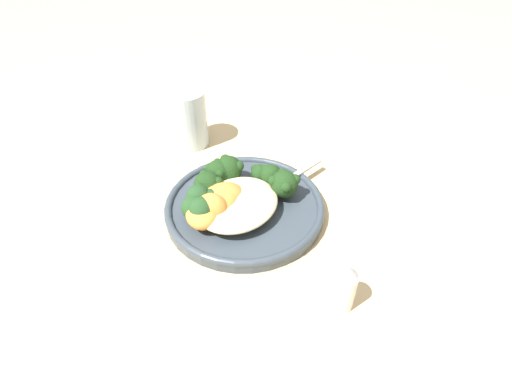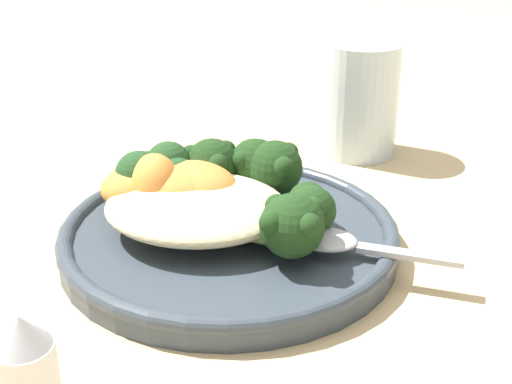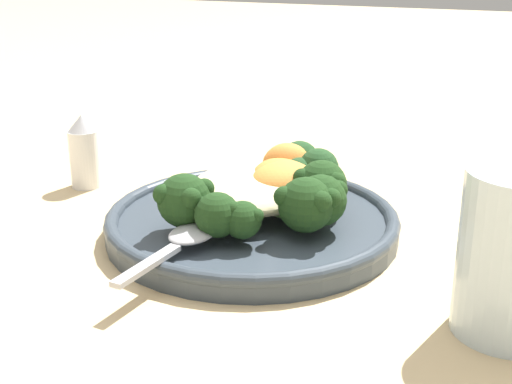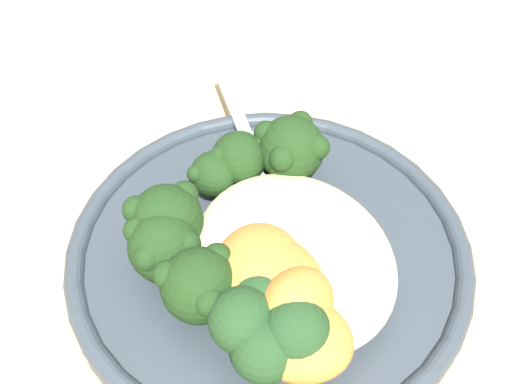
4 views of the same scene
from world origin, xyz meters
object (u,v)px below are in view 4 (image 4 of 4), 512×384
object	(u,v)px
broccoli_stalk_1	(247,171)
sweet_potato_chunk_3	(261,274)
broccoli_stalk_4	(180,246)
broccoli_stalk_3	(176,223)
plate	(268,255)
sweet_potato_chunk_1	(296,306)
sweet_potato_chunk_2	(279,284)
kale_tuft	(270,322)
broccoli_stalk_5	(209,281)
broccoli_stalk_2	(227,188)
broccoli_stalk_0	(291,161)
spoon	(251,145)
sweet_potato_chunk_0	(295,336)
quinoa_mound	(286,260)

from	to	relation	value
broccoli_stalk_1	sweet_potato_chunk_3	xyz separation A→B (m)	(-0.08, 0.02, 0.00)
broccoli_stalk_4	broccoli_stalk_3	bearing A→B (deg)	-87.71
plate	sweet_potato_chunk_1	world-z (taller)	sweet_potato_chunk_1
broccoli_stalk_3	sweet_potato_chunk_2	size ratio (longest dim) A/B	1.63
broccoli_stalk_1	kale_tuft	distance (m)	0.11
plate	broccoli_stalk_5	distance (m)	0.06
broccoli_stalk_4	sweet_potato_chunk_2	world-z (taller)	broccoli_stalk_4
broccoli_stalk_2	broccoli_stalk_0	bearing A→B (deg)	-111.76
kale_tuft	sweet_potato_chunk_2	bearing A→B (deg)	-34.21
plate	spoon	size ratio (longest dim) A/B	2.11
broccoli_stalk_2	spoon	distance (m)	0.05
broccoli_stalk_2	sweet_potato_chunk_2	xyz separation A→B (m)	(-0.08, 0.00, 0.01)
broccoli_stalk_2	sweet_potato_chunk_3	distance (m)	0.07
plate	broccoli_stalk_4	xyz separation A→B (m)	(0.01, 0.05, 0.03)
broccoli_stalk_1	sweet_potato_chunk_0	world-z (taller)	broccoli_stalk_1
broccoli_stalk_3	quinoa_mound	bearing A→B (deg)	166.41
broccoli_stalk_3	sweet_potato_chunk_3	bearing A→B (deg)	149.83
sweet_potato_chunk_0	kale_tuft	world-z (taller)	kale_tuft
broccoli_stalk_3	spoon	distance (m)	0.09
plate	broccoli_stalk_2	size ratio (longest dim) A/B	2.65
spoon	sweet_potato_chunk_3	bearing A→B (deg)	167.15
quinoa_mound	sweet_potato_chunk_0	xyz separation A→B (m)	(-0.05, 0.02, 0.00)
broccoli_stalk_4	sweet_potato_chunk_0	distance (m)	0.08
broccoli_stalk_3	sweet_potato_chunk_1	distance (m)	0.09
sweet_potato_chunk_0	spoon	xyz separation A→B (m)	(0.15, -0.04, -0.01)
broccoli_stalk_5	sweet_potato_chunk_1	world-z (taller)	sweet_potato_chunk_1
quinoa_mound	broccoli_stalk_3	distance (m)	0.07
sweet_potato_chunk_1	quinoa_mound	bearing A→B (deg)	-17.90
broccoli_stalk_3	sweet_potato_chunk_2	world-z (taller)	broccoli_stalk_3
spoon	broccoli_stalk_0	bearing A→B (deg)	-155.81
kale_tuft	spoon	xyz separation A→B (m)	(0.14, -0.05, -0.02)
broccoli_stalk_5	kale_tuft	xyz separation A→B (m)	(-0.04, -0.02, 0.00)
broccoli_stalk_0	broccoli_stalk_2	xyz separation A→B (m)	(0.00, 0.04, -0.01)
broccoli_stalk_3	broccoli_stalk_5	xyz separation A→B (m)	(-0.05, -0.00, -0.00)
broccoli_stalk_0	broccoli_stalk_4	world-z (taller)	broccoli_stalk_0
broccoli_stalk_0	broccoli_stalk_5	distance (m)	0.10
broccoli_stalk_5	sweet_potato_chunk_0	world-z (taller)	broccoli_stalk_5
quinoa_mound	broccoli_stalk_5	bearing A→B (deg)	90.41
broccoli_stalk_3	sweet_potato_chunk_3	xyz separation A→B (m)	(-0.05, -0.03, -0.00)
sweet_potato_chunk_0	sweet_potato_chunk_1	distance (m)	0.02
sweet_potato_chunk_0	sweet_potato_chunk_3	distance (m)	0.04
spoon	sweet_potato_chunk_0	bearing A→B (deg)	172.82
sweet_potato_chunk_1	broccoli_stalk_5	bearing A→B (deg)	45.90
broccoli_stalk_5	sweet_potato_chunk_1	size ratio (longest dim) A/B	1.99
broccoli_stalk_0	broccoli_stalk_2	distance (m)	0.04
broccoli_stalk_4	sweet_potato_chunk_3	bearing A→B (deg)	148.89
quinoa_mound	plate	bearing A→B (deg)	0.62
quinoa_mound	broccoli_stalk_5	size ratio (longest dim) A/B	1.46
plate	quinoa_mound	size ratio (longest dim) A/B	1.87
quinoa_mound	broccoli_stalk_5	distance (m)	0.05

